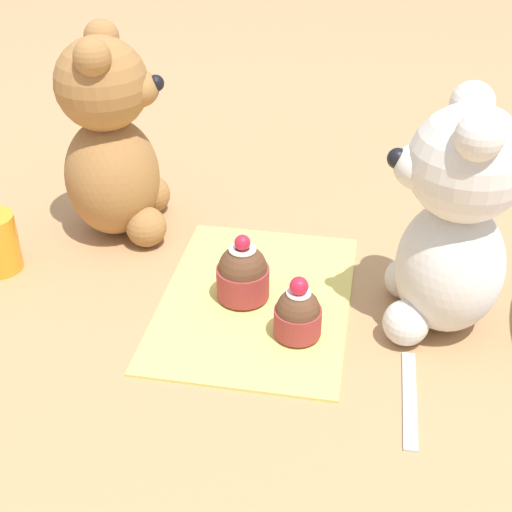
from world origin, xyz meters
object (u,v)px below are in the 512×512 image
object	(u,v)px
teddy_bear_cream	(453,223)
cupcake_near_cream_bear	(298,313)
teddy_bear_tan	(112,144)
cupcake_near_tan_bear	(242,276)
teaspoon	(410,397)

from	to	relation	value
teddy_bear_cream	cupcake_near_cream_bear	xyz separation A→B (m)	(0.05, -0.14, -0.09)
teddy_bear_tan	cupcake_near_cream_bear	bearing A→B (deg)	-138.62
cupcake_near_cream_bear	cupcake_near_tan_bear	world-z (taller)	cupcake_near_tan_bear
cupcake_near_cream_bear	cupcake_near_tan_bear	bearing A→B (deg)	-126.73
teaspoon	teddy_bear_tan	bearing A→B (deg)	54.68
cupcake_near_tan_bear	teddy_bear_tan	bearing A→B (deg)	-125.05
teddy_bear_tan	cupcake_near_tan_bear	xyz separation A→B (m)	(0.12, 0.18, -0.08)
teddy_bear_tan	cupcake_near_tan_bear	bearing A→B (deg)	-138.16
cupcake_near_tan_bear	teaspoon	size ratio (longest dim) A/B	0.60
teddy_bear_cream	teaspoon	distance (m)	0.17
teddy_bear_cream	teddy_bear_tan	xyz separation A→B (m)	(-0.12, -0.38, -0.00)
teddy_bear_cream	teaspoon	size ratio (longest dim) A/B	1.96
teddy_bear_cream	teddy_bear_tan	world-z (taller)	teddy_bear_tan
teddy_bear_tan	cupcake_near_cream_bear	size ratio (longest dim) A/B	3.76
cupcake_near_tan_bear	teddy_bear_cream	bearing A→B (deg)	90.78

